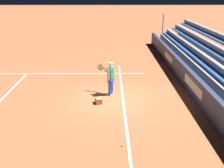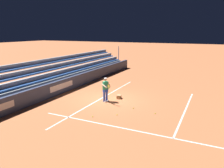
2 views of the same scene
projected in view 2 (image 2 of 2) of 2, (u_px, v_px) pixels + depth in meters
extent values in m
plane|color=#B7663D|center=(108.00, 99.00, 16.10)|extent=(160.00, 160.00, 0.00)
cube|color=white|center=(102.00, 98.00, 16.31)|extent=(12.00, 0.10, 0.01)
cube|color=white|center=(142.00, 132.00, 10.82)|extent=(0.10, 12.00, 0.01)
cube|color=white|center=(185.00, 110.00, 13.79)|extent=(8.22, 0.10, 0.01)
cube|color=#384260|center=(63.00, 86.00, 17.69)|extent=(27.79, 0.24, 1.10)
cube|color=silver|center=(62.00, 86.00, 17.43)|extent=(2.80, 0.01, 0.44)
cube|color=#9EA3A8|center=(45.00, 84.00, 18.45)|extent=(26.40, 2.40, 1.10)
cube|color=#2D5BAD|center=(52.00, 77.00, 17.96)|extent=(25.87, 0.40, 0.12)
cube|color=#9EA3A8|center=(50.00, 75.00, 18.05)|extent=(26.40, 0.24, 0.45)
cube|color=#2D5BAD|center=(44.00, 71.00, 18.19)|extent=(25.87, 0.40, 0.12)
cube|color=#9EA3A8|center=(42.00, 69.00, 18.27)|extent=(26.40, 0.24, 0.45)
cube|color=#2D5BAD|center=(37.00, 65.00, 18.42)|extent=(25.87, 0.40, 0.12)
cube|color=#9EA3A8|center=(34.00, 63.00, 18.50)|extent=(26.40, 0.24, 0.45)
cylinder|color=#4C70B2|center=(119.00, 58.00, 28.99)|extent=(0.08, 0.08, 2.95)
cylinder|color=blue|center=(107.00, 95.00, 15.54)|extent=(0.15, 0.15, 0.88)
cylinder|color=blue|center=(104.00, 96.00, 15.41)|extent=(0.15, 0.15, 0.88)
cube|color=white|center=(107.00, 101.00, 15.58)|extent=(0.22, 0.30, 0.09)
cube|color=white|center=(105.00, 101.00, 15.45)|extent=(0.22, 0.30, 0.09)
cube|color=blue|center=(105.00, 91.00, 15.39)|extent=(0.40, 0.35, 0.20)
cube|color=#239366|center=(105.00, 85.00, 15.30)|extent=(0.42, 0.35, 0.58)
sphere|color=tan|center=(105.00, 80.00, 15.19)|extent=(0.21, 0.21, 0.21)
cylinder|color=white|center=(105.00, 78.00, 15.17)|extent=(0.20, 0.20, 0.05)
cylinder|color=tan|center=(108.00, 86.00, 15.46)|extent=(0.09, 0.09, 0.56)
cylinder|color=tan|center=(104.00, 86.00, 14.99)|extent=(0.34, 0.56, 0.24)
cylinder|color=black|center=(106.00, 86.00, 14.79)|extent=(0.16, 0.28, 0.03)
torus|color=black|center=(109.00, 86.00, 14.57)|extent=(0.16, 0.29, 0.31)
cylinder|color=#D6D14C|center=(109.00, 86.00, 14.57)|extent=(0.13, 0.24, 0.27)
cube|color=#A87F51|center=(119.00, 97.00, 16.23)|extent=(0.46, 0.38, 0.26)
sphere|color=#CCE533|center=(133.00, 108.00, 14.09)|extent=(0.07, 0.07, 0.07)
sphere|color=#CCE533|center=(125.00, 86.00, 19.88)|extent=(0.07, 0.07, 0.07)
sphere|color=#CCE533|center=(93.00, 117.00, 12.72)|extent=(0.07, 0.07, 0.07)
sphere|color=#CCE533|center=(155.00, 113.00, 13.20)|extent=(0.07, 0.07, 0.07)
sphere|color=#CCE533|center=(110.00, 93.00, 17.52)|extent=(0.07, 0.07, 0.07)
sphere|color=#CCE533|center=(117.00, 115.00, 12.99)|extent=(0.07, 0.07, 0.07)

